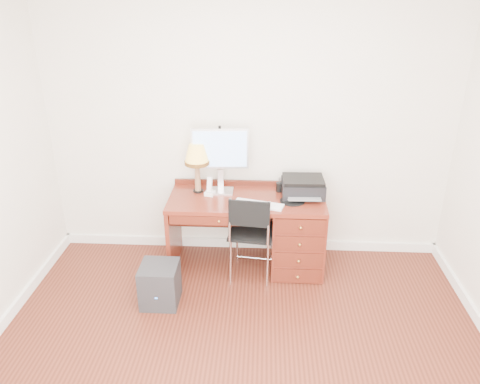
# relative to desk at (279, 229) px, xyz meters

# --- Properties ---
(ground) EXTENTS (4.00, 4.00, 0.00)m
(ground) POSITION_rel_desk_xyz_m (-0.32, -1.40, -0.41)
(ground) COLOR #40180E
(ground) RESTS_ON ground
(room_shell) EXTENTS (4.00, 4.00, 4.00)m
(room_shell) POSITION_rel_desk_xyz_m (-0.32, -0.77, -0.36)
(room_shell) COLOR silver
(room_shell) RESTS_ON ground
(desk) EXTENTS (1.50, 0.67, 0.75)m
(desk) POSITION_rel_desk_xyz_m (0.00, 0.00, 0.00)
(desk) COLOR maroon
(desk) RESTS_ON ground
(monitor) EXTENTS (0.55, 0.19, 0.64)m
(monitor) POSITION_rel_desk_xyz_m (-0.59, 0.16, 0.74)
(monitor) COLOR silver
(monitor) RESTS_ON desk
(keyboard) EXTENTS (0.48, 0.25, 0.02)m
(keyboard) POSITION_rel_desk_xyz_m (-0.21, -0.16, 0.35)
(keyboard) COLOR white
(keyboard) RESTS_ON desk
(mouse_pad) EXTENTS (0.24, 0.24, 0.05)m
(mouse_pad) POSITION_rel_desk_xyz_m (0.11, -0.06, 0.35)
(mouse_pad) COLOR black
(mouse_pad) RESTS_ON desk
(printer) EXTENTS (0.41, 0.33, 0.18)m
(printer) POSITION_rel_desk_xyz_m (0.22, 0.09, 0.43)
(printer) COLOR black
(printer) RESTS_ON desk
(leg_lamp) EXTENTS (0.24, 0.24, 0.49)m
(leg_lamp) POSITION_rel_desk_xyz_m (-0.81, 0.11, 0.70)
(leg_lamp) COLOR black
(leg_lamp) RESTS_ON desk
(phone) EXTENTS (0.10, 0.10, 0.18)m
(phone) POSITION_rel_desk_xyz_m (-0.68, 0.04, 0.39)
(phone) COLOR white
(phone) RESTS_ON desk
(pen_cup) EXTENTS (0.07, 0.07, 0.09)m
(pen_cup) POSITION_rel_desk_xyz_m (-0.00, 0.16, 0.38)
(pen_cup) COLOR black
(pen_cup) RESTS_ON desk
(chair) EXTENTS (0.46, 0.46, 0.88)m
(chair) POSITION_rel_desk_xyz_m (-0.26, -0.23, 0.12)
(chair) COLOR black
(chair) RESTS_ON ground
(equipment_box) EXTENTS (0.33, 0.33, 0.38)m
(equipment_box) POSITION_rel_desk_xyz_m (-1.07, -0.66, -0.22)
(equipment_box) COLOR black
(equipment_box) RESTS_ON ground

